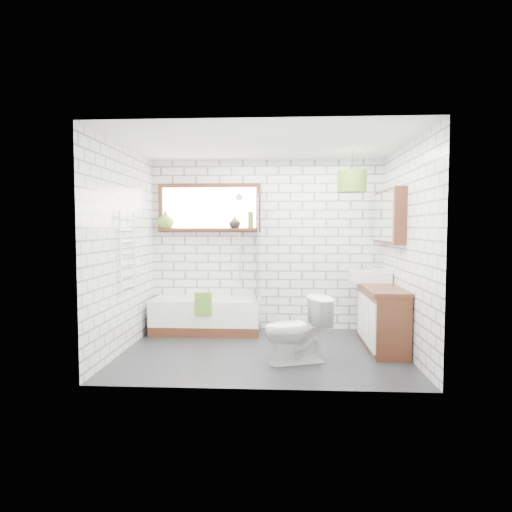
# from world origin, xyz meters

# --- Properties ---
(floor) EXTENTS (3.40, 2.60, 0.01)m
(floor) POSITION_xyz_m (0.00, 0.00, -0.01)
(floor) COLOR black
(floor) RESTS_ON ground
(ceiling) EXTENTS (3.40, 2.60, 0.01)m
(ceiling) POSITION_xyz_m (0.00, 0.00, 2.50)
(ceiling) COLOR white
(ceiling) RESTS_ON ground
(wall_back) EXTENTS (3.40, 0.01, 2.50)m
(wall_back) POSITION_xyz_m (0.00, 1.30, 1.25)
(wall_back) COLOR white
(wall_back) RESTS_ON ground
(wall_front) EXTENTS (3.40, 0.01, 2.50)m
(wall_front) POSITION_xyz_m (0.00, -1.30, 1.25)
(wall_front) COLOR white
(wall_front) RESTS_ON ground
(wall_left) EXTENTS (0.01, 2.60, 2.50)m
(wall_left) POSITION_xyz_m (-1.70, 0.00, 1.25)
(wall_left) COLOR white
(wall_left) RESTS_ON ground
(wall_right) EXTENTS (0.01, 2.60, 2.50)m
(wall_right) POSITION_xyz_m (1.70, 0.00, 1.25)
(wall_right) COLOR white
(wall_right) RESTS_ON ground
(window) EXTENTS (1.52, 0.16, 0.68)m
(window) POSITION_xyz_m (-0.85, 1.26, 1.80)
(window) COLOR #3B1C10
(window) RESTS_ON wall_back
(towel_radiator) EXTENTS (0.06, 0.52, 1.00)m
(towel_radiator) POSITION_xyz_m (-1.66, 0.00, 1.20)
(towel_radiator) COLOR white
(towel_radiator) RESTS_ON wall_left
(mirror_cabinet) EXTENTS (0.16, 1.20, 0.70)m
(mirror_cabinet) POSITION_xyz_m (1.62, 0.60, 1.65)
(mirror_cabinet) COLOR #3B1C10
(mirror_cabinet) RESTS_ON wall_right
(shower_riser) EXTENTS (0.02, 0.02, 1.30)m
(shower_riser) POSITION_xyz_m (-0.40, 1.26, 1.35)
(shower_riser) COLOR silver
(shower_riser) RESTS_ON wall_back
(bathtub) EXTENTS (1.52, 0.67, 0.49)m
(bathtub) POSITION_xyz_m (-0.85, 0.96, 0.25)
(bathtub) COLOR white
(bathtub) RESTS_ON floor
(shower_screen) EXTENTS (0.02, 0.72, 1.50)m
(shower_screen) POSITION_xyz_m (-0.11, 0.96, 1.24)
(shower_screen) COLOR white
(shower_screen) RESTS_ON bathtub
(towel_green) EXTENTS (0.23, 0.06, 0.31)m
(towel_green) POSITION_xyz_m (-0.84, 0.63, 0.47)
(towel_green) COLOR #558026
(towel_green) RESTS_ON bathtub
(towel_beige) EXTENTS (0.22, 0.05, 0.28)m
(towel_beige) POSITION_xyz_m (-0.85, 0.63, 0.47)
(towel_beige) COLOR tan
(towel_beige) RESTS_ON bathtub
(vanity) EXTENTS (0.43, 1.34, 0.77)m
(vanity) POSITION_xyz_m (1.48, 0.29, 0.38)
(vanity) COLOR #3B1C10
(vanity) RESTS_ON floor
(basin) EXTENTS (0.51, 0.45, 0.15)m
(basin) POSITION_xyz_m (1.42, 0.79, 0.84)
(basin) COLOR white
(basin) RESTS_ON vanity
(tap) EXTENTS (0.03, 0.03, 0.15)m
(tap) POSITION_xyz_m (1.58, 0.79, 0.89)
(tap) COLOR silver
(tap) RESTS_ON vanity
(toilet) EXTENTS (0.63, 0.83, 0.74)m
(toilet) POSITION_xyz_m (0.39, -0.43, 0.37)
(toilet) COLOR white
(toilet) RESTS_ON floor
(vase_olive) EXTENTS (0.26, 0.26, 0.26)m
(vase_olive) POSITION_xyz_m (-1.50, 1.23, 1.61)
(vase_olive) COLOR olive
(vase_olive) RESTS_ON window
(vase_dark) EXTENTS (0.22, 0.22, 0.18)m
(vase_dark) POSITION_xyz_m (-0.47, 1.23, 1.57)
(vase_dark) COLOR black
(vase_dark) RESTS_ON window
(bottle) EXTENTS (0.10, 0.10, 0.24)m
(bottle) POSITION_xyz_m (-0.23, 1.23, 1.60)
(bottle) COLOR olive
(bottle) RESTS_ON window
(pendant) EXTENTS (0.38, 0.38, 0.28)m
(pendant) POSITION_xyz_m (1.12, 0.50, 2.10)
(pendant) COLOR #558026
(pendant) RESTS_ON ceiling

